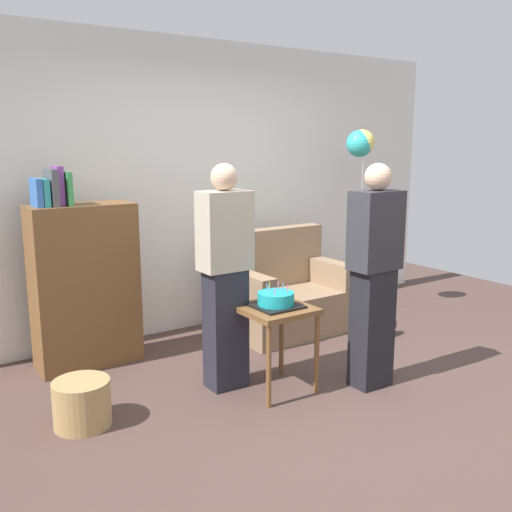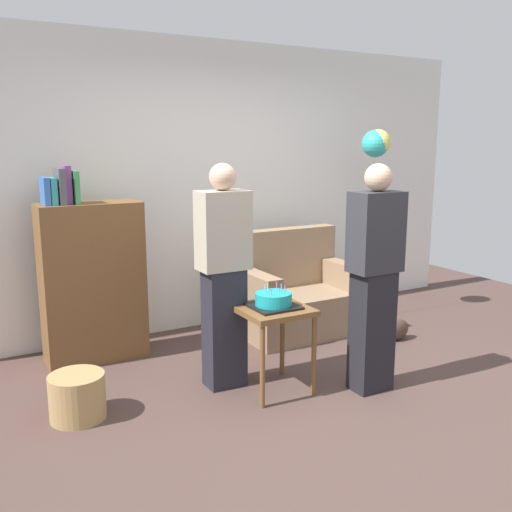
% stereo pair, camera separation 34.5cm
% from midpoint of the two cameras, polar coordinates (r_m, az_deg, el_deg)
% --- Properties ---
extents(ground_plane, '(8.00, 8.00, 0.00)m').
position_cam_midpoint_polar(ground_plane, '(4.12, 5.48, -14.15)').
color(ground_plane, '#4C3833').
extents(wall_back, '(6.00, 0.10, 2.70)m').
position_cam_midpoint_polar(wall_back, '(5.46, -8.19, 6.85)').
color(wall_back, silver).
rests_on(wall_back, ground_plane).
extents(couch, '(1.10, 0.70, 0.96)m').
position_cam_midpoint_polar(couch, '(5.38, 1.13, -4.04)').
color(couch, '#8C7054').
rests_on(couch, ground_plane).
extents(bookshelf, '(0.80, 0.36, 1.60)m').
position_cam_midpoint_polar(bookshelf, '(4.74, -18.91, -2.62)').
color(bookshelf, brown).
rests_on(bookshelf, ground_plane).
extents(side_table, '(0.48, 0.48, 0.62)m').
position_cam_midpoint_polar(side_table, '(4.06, -0.45, -6.46)').
color(side_table, brown).
rests_on(side_table, ground_plane).
extents(birthday_cake, '(0.32, 0.32, 0.17)m').
position_cam_midpoint_polar(birthday_cake, '(4.02, -0.45, -4.46)').
color(birthday_cake, black).
rests_on(birthday_cake, side_table).
extents(person_blowing_candles, '(0.36, 0.22, 1.63)m').
position_cam_midpoint_polar(person_blowing_candles, '(4.05, -5.56, -2.06)').
color(person_blowing_candles, '#23232D').
rests_on(person_blowing_candles, ground_plane).
extents(person_holding_cake, '(0.36, 0.22, 1.63)m').
position_cam_midpoint_polar(person_holding_cake, '(4.11, 9.43, -1.98)').
color(person_holding_cake, black).
rests_on(person_holding_cake, ground_plane).
extents(wicker_basket, '(0.36, 0.36, 0.30)m').
position_cam_midpoint_polar(wicker_basket, '(3.91, -19.61, -13.81)').
color(wicker_basket, '#A88451').
rests_on(wicker_basket, ground_plane).
extents(handbag, '(0.28, 0.14, 0.20)m').
position_cam_midpoint_polar(handbag, '(5.38, 11.04, -6.92)').
color(handbag, '#473328').
rests_on(handbag, ground_plane).
extents(balloon_bunch, '(0.28, 0.27, 1.89)m').
position_cam_midpoint_polar(balloon_bunch, '(5.79, 8.79, 11.15)').
color(balloon_bunch, silver).
rests_on(balloon_bunch, ground_plane).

